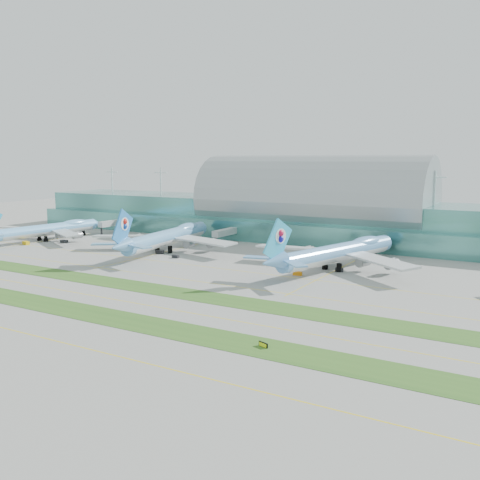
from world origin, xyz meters
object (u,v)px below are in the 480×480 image
Objects in this scene: terminal at (312,212)px; taxiway_sign_east at (263,345)px; airliner_a at (49,229)px; airliner_b at (169,236)px; airliner_c at (340,251)px.

terminal is 127.01× the size of taxiway_sign_east.
taxiway_sign_east is (168.49, -84.08, -5.34)m from airliner_a.
taxiway_sign_east is (54.38, -156.50, -13.65)m from terminal.
airliner_b is 30.22× the size of taxiway_sign_east.
airliner_a is 73.14m from airliner_b.
terminal reaches higher than taxiway_sign_east.
airliner_a reaches higher than taxiway_sign_east.
terminal reaches higher than airliner_c.
airliner_a is at bearing -162.68° from airliner_c.
airliner_c is at bearing -59.41° from terminal.
taxiway_sign_east is at bearing -51.51° from airliner_b.
airliner_b is at bearing -164.26° from airliner_c.
airliner_b reaches higher than taxiway_sign_east.
terminal is at bearing 37.62° from airliner_a.
airliner_a is at bearing 172.81° from taxiway_sign_east.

